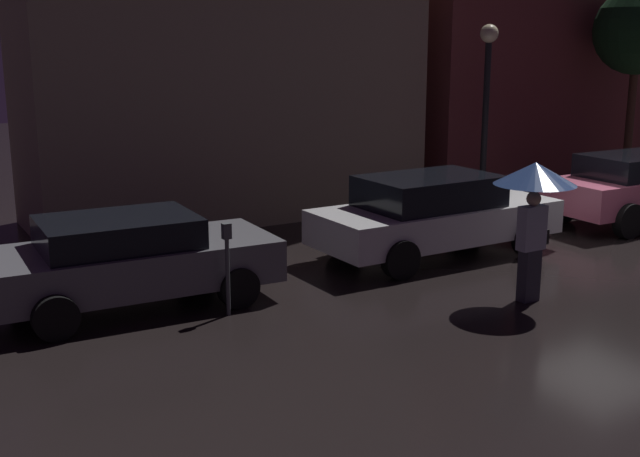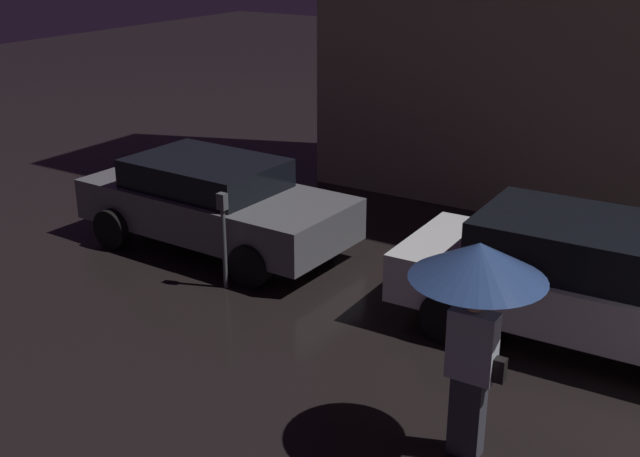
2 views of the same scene
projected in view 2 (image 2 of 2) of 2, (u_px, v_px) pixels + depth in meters
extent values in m
cube|color=slate|center=(216.00, 208.00, 11.98)|extent=(4.24, 1.91, 0.62)
cube|color=black|center=(206.00, 173.00, 11.88)|extent=(2.23, 1.63, 0.42)
cylinder|color=black|center=(321.00, 226.00, 12.14)|extent=(0.61, 0.22, 0.61)
cylinder|color=black|center=(251.00, 265.00, 10.75)|extent=(0.61, 0.22, 0.61)
cylinder|color=black|center=(190.00, 197.00, 13.43)|extent=(0.61, 0.22, 0.61)
cylinder|color=black|center=(113.00, 229.00, 12.04)|extent=(0.61, 0.22, 0.61)
cube|color=silver|center=(595.00, 293.00, 9.18)|extent=(4.59, 1.88, 0.60)
cube|color=black|center=(585.00, 244.00, 9.07)|extent=(2.40, 1.62, 0.54)
cylinder|color=black|center=(503.00, 265.00, 10.69)|extent=(0.66, 0.22, 0.66)
cylinder|color=black|center=(448.00, 316.00, 9.29)|extent=(0.66, 0.22, 0.66)
cube|color=#383842|center=(467.00, 416.00, 7.29)|extent=(0.30, 0.20, 0.79)
cube|color=#B2B7C6|center=(472.00, 345.00, 7.03)|extent=(0.43, 0.20, 0.66)
sphere|color=tan|center=(476.00, 300.00, 6.88)|extent=(0.21, 0.21, 0.21)
cylinder|color=black|center=(474.00, 319.00, 6.94)|extent=(0.02, 0.02, 0.78)
cone|color=navy|center=(479.00, 261.00, 6.75)|extent=(1.19, 1.19, 0.33)
cube|color=black|center=(497.00, 369.00, 6.98)|extent=(0.16, 0.10, 0.22)
cylinder|color=#4C5154|center=(224.00, 249.00, 10.61)|extent=(0.06, 0.06, 1.12)
cube|color=#4C5154|center=(222.00, 201.00, 10.37)|extent=(0.12, 0.10, 0.22)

